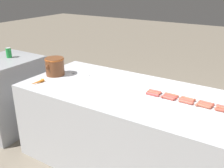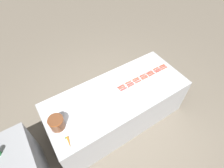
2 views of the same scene
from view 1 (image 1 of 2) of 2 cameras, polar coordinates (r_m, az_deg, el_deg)
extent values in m
plane|color=#756B5B|center=(2.95, 5.50, -17.15)|extent=(20.00, 20.00, 0.00)
cube|color=#ADAFB5|center=(2.71, 5.82, -10.22)|extent=(1.02, 2.45, 0.84)
cube|color=silver|center=(2.51, 6.19, -2.02)|extent=(1.00, 2.40, 0.00)
cube|color=#939599|center=(3.64, -21.77, -2.12)|extent=(0.82, 0.69, 0.94)
cylinder|color=#AE4838|center=(2.32, 23.06, -5.37)|extent=(0.03, 0.11, 0.03)
sphere|color=#AE4838|center=(2.33, 21.76, -5.05)|extent=(0.03, 0.03, 0.03)
cylinder|color=#AB533D|center=(2.34, 19.33, -4.57)|extent=(0.03, 0.11, 0.03)
sphere|color=#AB533D|center=(2.34, 20.66, -4.82)|extent=(0.03, 0.03, 0.03)
sphere|color=#AB533D|center=(2.35, 18.01, -4.33)|extent=(0.03, 0.03, 0.03)
cylinder|color=#B35040|center=(2.37, 15.85, -3.82)|extent=(0.03, 0.11, 0.03)
sphere|color=#B35040|center=(2.36, 17.14, -4.09)|extent=(0.03, 0.03, 0.03)
sphere|color=#B35040|center=(2.38, 14.57, -3.56)|extent=(0.03, 0.03, 0.03)
cylinder|color=#B7493E|center=(2.41, 12.13, -3.00)|extent=(0.03, 0.11, 0.03)
sphere|color=#B7493E|center=(2.40, 13.39, -3.26)|extent=(0.03, 0.03, 0.03)
sphere|color=#B7493E|center=(2.43, 10.90, -2.75)|extent=(0.03, 0.03, 0.03)
cylinder|color=#B84642|center=(2.46, 8.81, -2.24)|extent=(0.03, 0.11, 0.03)
sphere|color=#B84642|center=(2.44, 9.99, -2.50)|extent=(0.03, 0.03, 0.03)
sphere|color=#B84642|center=(2.48, 7.64, -1.97)|extent=(0.03, 0.03, 0.03)
sphere|color=#B3533C|center=(2.36, 22.05, -4.73)|extent=(0.03, 0.03, 0.03)
cylinder|color=#B1513D|center=(2.38, 19.69, -4.26)|extent=(0.03, 0.11, 0.03)
sphere|color=#B1513D|center=(2.37, 21.00, -4.50)|extent=(0.03, 0.03, 0.03)
sphere|color=#B1513D|center=(2.38, 18.38, -4.01)|extent=(0.03, 0.03, 0.03)
cylinder|color=#B24F3F|center=(2.41, 15.92, -3.40)|extent=(0.03, 0.11, 0.03)
sphere|color=#B24F3F|center=(2.40, 17.17, -3.69)|extent=(0.03, 0.03, 0.03)
sphere|color=#B24F3F|center=(2.42, 14.69, -3.12)|extent=(0.03, 0.03, 0.03)
cylinder|color=#B9453C|center=(2.45, 12.58, -2.70)|extent=(0.03, 0.11, 0.03)
sphere|color=#B9453C|center=(2.43, 13.82, -2.95)|extent=(0.03, 0.03, 0.03)
sphere|color=#B9453C|center=(2.46, 11.35, -2.45)|extent=(0.03, 0.03, 0.03)
cylinder|color=#B5533F|center=(2.50, 9.08, -1.89)|extent=(0.03, 0.11, 0.03)
sphere|color=#B5533F|center=(2.48, 10.28, -2.12)|extent=(0.03, 0.03, 0.03)
sphere|color=#B5533F|center=(2.52, 7.90, -1.65)|extent=(0.03, 0.03, 0.03)
cylinder|color=#B04A3F|center=(2.39, 23.36, -4.64)|extent=(0.03, 0.11, 0.03)
sphere|color=#B04A3F|center=(2.40, 22.09, -4.34)|extent=(0.03, 0.03, 0.03)
cylinder|color=#B64F3E|center=(2.41, 19.91, -3.88)|extent=(0.03, 0.11, 0.03)
sphere|color=#B64F3E|center=(2.41, 21.19, -4.13)|extent=(0.03, 0.03, 0.03)
sphere|color=#B64F3E|center=(2.42, 18.63, -3.63)|extent=(0.03, 0.03, 0.03)
cylinder|color=#B0523A|center=(2.44, 16.29, -3.11)|extent=(0.03, 0.11, 0.03)
sphere|color=#B0523A|center=(2.43, 17.56, -3.34)|extent=(0.03, 0.03, 0.03)
sphere|color=#B0523A|center=(2.45, 15.04, -2.87)|extent=(0.03, 0.03, 0.03)
cylinder|color=#B0513B|center=(2.48, 12.86, -2.32)|extent=(0.03, 0.11, 0.03)
sphere|color=#B0513B|center=(2.47, 14.08, -2.57)|extent=(0.03, 0.03, 0.03)
sphere|color=#B0513B|center=(2.50, 11.66, -2.08)|extent=(0.03, 0.03, 0.03)
cylinder|color=#B8463A|center=(2.53, 9.42, -1.58)|extent=(0.03, 0.11, 0.03)
sphere|color=#B8463A|center=(2.51, 10.54, -1.87)|extent=(0.03, 0.03, 0.03)
sphere|color=#B8463A|center=(2.56, 8.32, -1.30)|extent=(0.03, 0.03, 0.03)
cylinder|color=brown|center=(3.01, -12.37, 3.77)|extent=(0.21, 0.21, 0.20)
torus|color=#9E4A1B|center=(2.99, -12.50, 5.35)|extent=(0.22, 0.22, 0.02)
torus|color=brown|center=(2.94, -13.80, 3.58)|extent=(0.06, 0.01, 0.06)
torus|color=brown|center=(3.08, -11.07, 4.64)|extent=(0.06, 0.01, 0.06)
cylinder|color=#B7B7BC|center=(3.03, -5.88, 2.43)|extent=(0.10, 0.21, 0.01)
ellipsoid|color=#B7B7BC|center=(3.07, -8.28, 2.59)|extent=(0.08, 0.07, 0.02)
cone|color=orange|center=(2.82, -16.10, 0.35)|extent=(0.17, 0.06, 0.03)
sphere|color=#387F2D|center=(2.88, -15.05, 0.92)|extent=(0.02, 0.02, 0.02)
cylinder|color=#1E8C38|center=(3.54, -21.63, 6.35)|extent=(0.07, 0.07, 0.12)
cylinder|color=silver|center=(3.53, -21.77, 7.33)|extent=(0.06, 0.06, 0.00)
camera|label=2|loc=(2.48, -53.68, 46.24)|focal=28.09mm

